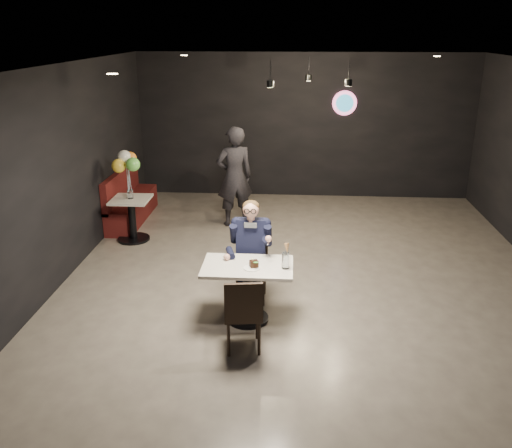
# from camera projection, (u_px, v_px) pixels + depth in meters

# --- Properties ---
(floor) EXTENTS (9.00, 9.00, 0.00)m
(floor) POSITION_uv_depth(u_px,v_px,m) (306.00, 288.00, 7.65)
(floor) COLOR gray
(floor) RESTS_ON ground
(wall_sign) EXTENTS (0.50, 0.06, 0.50)m
(wall_sign) POSITION_uv_depth(u_px,v_px,m) (345.00, 103.00, 11.10)
(wall_sign) COLOR pink
(wall_sign) RESTS_ON floor
(pendant_lights) EXTENTS (1.40, 1.20, 0.36)m
(pendant_lights) POSITION_uv_depth(u_px,v_px,m) (310.00, 67.00, 8.54)
(pendant_lights) COLOR black
(pendant_lights) RESTS_ON floor
(main_table) EXTENTS (1.10, 0.70, 0.75)m
(main_table) POSITION_uv_depth(u_px,v_px,m) (248.00, 293.00, 6.70)
(main_table) COLOR silver
(main_table) RESTS_ON floor
(chair_far) EXTENTS (0.42, 0.46, 0.92)m
(chair_far) POSITION_uv_depth(u_px,v_px,m) (251.00, 268.00, 7.19)
(chair_far) COLOR black
(chair_far) RESTS_ON floor
(chair_near) EXTENTS (0.48, 0.51, 0.92)m
(chair_near) POSITION_uv_depth(u_px,v_px,m) (243.00, 312.00, 6.09)
(chair_near) COLOR black
(chair_near) RESTS_ON floor
(seated_man) EXTENTS (0.60, 0.80, 1.44)m
(seated_man) POSITION_uv_depth(u_px,v_px,m) (251.00, 250.00, 7.10)
(seated_man) COLOR black
(seated_man) RESTS_ON floor
(dessert_plate) EXTENTS (0.20, 0.20, 0.01)m
(dessert_plate) POSITION_uv_depth(u_px,v_px,m) (252.00, 268.00, 6.48)
(dessert_plate) COLOR white
(dessert_plate) RESTS_ON main_table
(cake_slice) EXTENTS (0.12, 0.11, 0.07)m
(cake_slice) POSITION_uv_depth(u_px,v_px,m) (254.00, 264.00, 6.49)
(cake_slice) COLOR black
(cake_slice) RESTS_ON dessert_plate
(mint_leaf) EXTENTS (0.06, 0.04, 0.01)m
(mint_leaf) POSITION_uv_depth(u_px,v_px,m) (256.00, 262.00, 6.43)
(mint_leaf) COLOR green
(mint_leaf) RESTS_ON cake_slice
(sundae_glass) EXTENTS (0.09, 0.09, 0.20)m
(sundae_glass) POSITION_uv_depth(u_px,v_px,m) (285.00, 261.00, 6.46)
(sundae_glass) COLOR silver
(sundae_glass) RESTS_ON main_table
(wafer_cone) EXTENTS (0.08, 0.08, 0.13)m
(wafer_cone) POSITION_uv_depth(u_px,v_px,m) (287.00, 248.00, 6.44)
(wafer_cone) COLOR tan
(wafer_cone) RESTS_ON sundae_glass
(booth_bench) EXTENTS (0.48, 1.93, 0.96)m
(booth_bench) POSITION_uv_depth(u_px,v_px,m) (131.00, 196.00, 10.17)
(booth_bench) COLOR #4A1110
(booth_bench) RESTS_ON floor
(side_table) EXTENTS (0.63, 0.63, 0.79)m
(side_table) POSITION_uv_depth(u_px,v_px,m) (132.00, 218.00, 9.25)
(side_table) COLOR silver
(side_table) RESTS_ON floor
(balloon_vase) EXTENTS (0.10, 0.10, 0.15)m
(balloon_vase) POSITION_uv_depth(u_px,v_px,m) (130.00, 194.00, 9.10)
(balloon_vase) COLOR silver
(balloon_vase) RESTS_ON side_table
(balloon_bunch) EXTENTS (0.42, 0.42, 0.70)m
(balloon_bunch) POSITION_uv_depth(u_px,v_px,m) (128.00, 170.00, 8.95)
(balloon_bunch) COLOR yellow
(balloon_bunch) RESTS_ON balloon_vase
(passerby) EXTENTS (0.78, 0.65, 1.83)m
(passerby) POSITION_uv_depth(u_px,v_px,m) (235.00, 177.00, 9.80)
(passerby) COLOR black
(passerby) RESTS_ON floor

